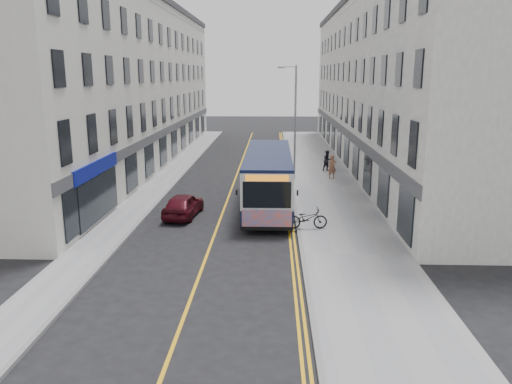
# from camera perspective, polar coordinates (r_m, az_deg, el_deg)

# --- Properties ---
(ground) EXTENTS (140.00, 140.00, 0.00)m
(ground) POSITION_cam_1_polar(r_m,az_deg,el_deg) (22.32, -5.22, -6.07)
(ground) COLOR black
(ground) RESTS_ON ground
(pavement_east) EXTENTS (4.50, 64.00, 0.12)m
(pavement_east) POSITION_cam_1_polar(r_m,az_deg,el_deg) (33.87, 7.89, 0.68)
(pavement_east) COLOR gray
(pavement_east) RESTS_ON ground
(pavement_west) EXTENTS (2.00, 64.00, 0.12)m
(pavement_west) POSITION_cam_1_polar(r_m,az_deg,el_deg) (34.57, -10.99, 0.82)
(pavement_west) COLOR gray
(pavement_west) RESTS_ON ground
(kerb_east) EXTENTS (0.18, 64.00, 0.13)m
(kerb_east) POSITION_cam_1_polar(r_m,az_deg,el_deg) (33.71, 4.09, 0.72)
(kerb_east) COLOR slate
(kerb_east) RESTS_ON ground
(kerb_west) EXTENTS (0.18, 64.00, 0.13)m
(kerb_west) POSITION_cam_1_polar(r_m,az_deg,el_deg) (34.36, -9.37, 0.82)
(kerb_west) COLOR slate
(kerb_west) RESTS_ON ground
(road_centre_line) EXTENTS (0.12, 64.00, 0.01)m
(road_centre_line) POSITION_cam_1_polar(r_m,az_deg,el_deg) (33.81, -2.70, 0.67)
(road_centre_line) COLOR gold
(road_centre_line) RESTS_ON ground
(road_dbl_yellow_inner) EXTENTS (0.10, 64.00, 0.01)m
(road_dbl_yellow_inner) POSITION_cam_1_polar(r_m,az_deg,el_deg) (33.71, 3.32, 0.63)
(road_dbl_yellow_inner) COLOR gold
(road_dbl_yellow_inner) RESTS_ON ground
(road_dbl_yellow_outer) EXTENTS (0.10, 64.00, 0.01)m
(road_dbl_yellow_outer) POSITION_cam_1_polar(r_m,az_deg,el_deg) (33.72, 3.66, 0.62)
(road_dbl_yellow_outer) COLOR gold
(road_dbl_yellow_outer) RESTS_ON ground
(terrace_east) EXTENTS (6.00, 46.00, 13.00)m
(terrace_east) POSITION_cam_1_polar(r_m,az_deg,el_deg) (42.80, 14.11, 11.72)
(terrace_east) COLOR white
(terrace_east) RESTS_ON ground
(terrace_west) EXTENTS (6.00, 46.00, 13.00)m
(terrace_west) POSITION_cam_1_polar(r_m,az_deg,el_deg) (43.51, -13.95, 11.75)
(terrace_west) COLOR silver
(terrace_west) RESTS_ON ground
(streetlamp) EXTENTS (1.32, 0.18, 8.00)m
(streetlamp) POSITION_cam_1_polar(r_m,az_deg,el_deg) (35.04, 4.37, 8.34)
(streetlamp) COLOR #94979C
(streetlamp) RESTS_ON ground
(city_bus) EXTENTS (2.54, 10.87, 3.16)m
(city_bus) POSITION_cam_1_polar(r_m,az_deg,el_deg) (28.14, 1.41, 1.70)
(city_bus) COLOR black
(city_bus) RESTS_ON ground
(bicycle) EXTENTS (1.99, 0.82, 1.02)m
(bicycle) POSITION_cam_1_polar(r_m,az_deg,el_deg) (24.14, 5.85, -3.01)
(bicycle) COLOR black
(bicycle) RESTS_ON pavement_east
(pedestrian_near) EXTENTS (0.71, 0.57, 1.70)m
(pedestrian_near) POSITION_cam_1_polar(r_m,az_deg,el_deg) (35.99, 8.71, 2.88)
(pedestrian_near) COLOR #9A6246
(pedestrian_near) RESTS_ON pavement_east
(pedestrian_far) EXTENTS (0.96, 0.87, 1.60)m
(pedestrian_far) POSITION_cam_1_polar(r_m,az_deg,el_deg) (38.76, 8.18, 3.56)
(pedestrian_far) COLOR black
(pedestrian_far) RESTS_ON pavement_east
(car_white) EXTENTS (1.89, 4.29, 1.37)m
(car_white) POSITION_cam_1_polar(r_m,az_deg,el_deg) (45.46, 2.34, 4.81)
(car_white) COLOR silver
(car_white) RESTS_ON ground
(car_maroon) EXTENTS (1.92, 3.88, 1.27)m
(car_maroon) POSITION_cam_1_polar(r_m,az_deg,el_deg) (26.74, -8.29, -1.46)
(car_maroon) COLOR #460B14
(car_maroon) RESTS_ON ground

